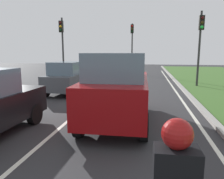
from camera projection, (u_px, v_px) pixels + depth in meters
ground_plane at (112, 94)px, 11.89m from camera, size 60.00×60.00×0.00m
lane_line_center at (100, 94)px, 12.01m from camera, size 0.12×32.00×0.01m
lane_line_right_edge at (179, 96)px, 11.30m from camera, size 0.12×32.00×0.01m
curb_right at (189, 96)px, 11.21m from camera, size 0.24×48.00×0.12m
car_suv_ahead at (118, 87)px, 7.04m from camera, size 2.04×4.54×2.28m
car_hatchback_far at (68, 78)px, 12.13m from camera, size 1.84×3.75×1.78m
rider_person at (175, 177)px, 1.94m from camera, size 0.51×0.41×1.16m
traffic_light_near_right at (200, 37)px, 13.86m from camera, size 0.32×0.50×4.92m
traffic_light_overhead_left at (62, 38)px, 17.49m from camera, size 0.32×0.50×5.06m
traffic_light_far_median at (132, 40)px, 22.79m from camera, size 0.32×0.50×5.29m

